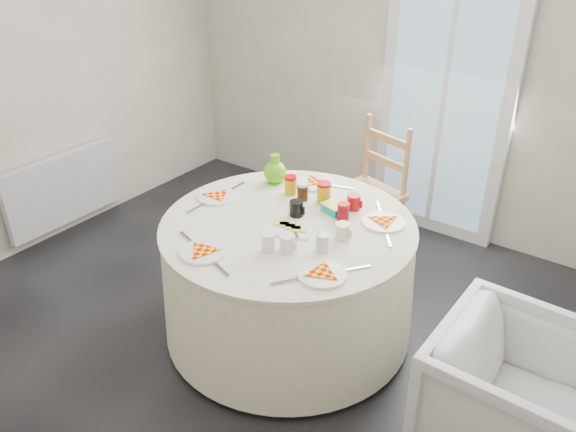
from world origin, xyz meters
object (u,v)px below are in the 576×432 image
Objects in this scene: radiator at (64,189)px; armchair at (517,391)px; table at (288,278)px; wooden_chair at (365,197)px; green_pitcher at (275,166)px.

radiator is 3.51m from armchair.
armchair is at bearing -5.34° from table.
wooden_chair is 1.86m from armchair.
table is (2.13, 0.05, -0.01)m from radiator.
wooden_chair is (2.08, 1.09, 0.09)m from radiator.
radiator is at bearing -178.75° from table.
armchair is 1.89m from green_pitcher.
table is at bearing -70.16° from wooden_chair.
wooden_chair reaches higher than table.
radiator is 2.35m from wooden_chair.
table is 0.73m from green_pitcher.
armchair reaches higher than radiator.
armchair reaches higher than table.
armchair is (1.44, -1.18, -0.08)m from wooden_chair.
radiator is 2.13m from table.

